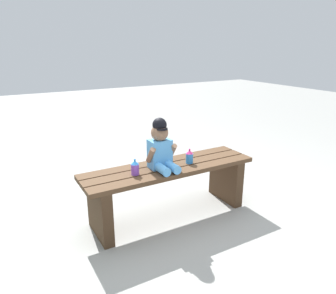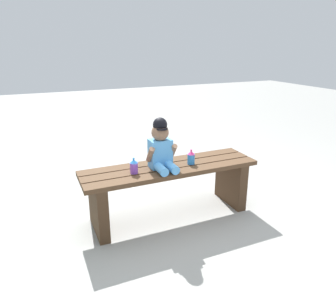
% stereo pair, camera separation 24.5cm
% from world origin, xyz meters
% --- Properties ---
extents(ground_plane, '(16.00, 16.00, 0.00)m').
position_xyz_m(ground_plane, '(0.00, 0.00, 0.00)').
color(ground_plane, '#999993').
extents(park_bench, '(1.44, 0.39, 0.45)m').
position_xyz_m(park_bench, '(0.00, 0.00, 0.30)').
color(park_bench, '#513823').
rests_on(park_bench, ground_plane).
extents(child_figure, '(0.23, 0.27, 0.40)m').
position_xyz_m(child_figure, '(-0.08, -0.01, 0.63)').
color(child_figure, '#59A5E5').
rests_on(child_figure, park_bench).
extents(sippy_cup_left, '(0.06, 0.06, 0.12)m').
position_xyz_m(sippy_cup_left, '(-0.32, -0.03, 0.51)').
color(sippy_cup_left, '#8C4CCC').
rests_on(sippy_cup_left, park_bench).
extents(sippy_cup_right, '(0.06, 0.06, 0.12)m').
position_xyz_m(sippy_cup_right, '(0.17, -0.03, 0.51)').
color(sippy_cup_right, '#338CE5').
rests_on(sippy_cup_right, park_bench).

